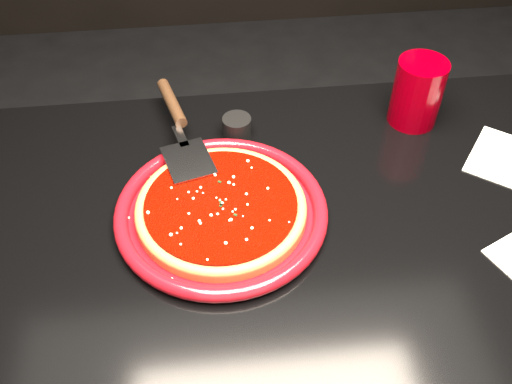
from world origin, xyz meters
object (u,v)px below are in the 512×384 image
(table, at_px, (299,356))
(pizza_server, at_px, (180,127))
(ramekin, at_px, (237,127))
(plate, at_px, (221,211))
(cup, at_px, (417,92))

(table, relative_size, pizza_server, 3.72)
(ramekin, bearing_deg, plate, -102.29)
(cup, height_order, ramekin, cup)
(cup, bearing_deg, pizza_server, -176.50)
(pizza_server, distance_m, cup, 0.44)
(plate, distance_m, ramekin, 0.20)
(ramekin, bearing_deg, cup, 1.79)
(plate, distance_m, pizza_server, 0.19)
(plate, bearing_deg, table, -25.61)
(plate, relative_size, cup, 2.69)
(plate, relative_size, ramekin, 6.45)
(cup, bearing_deg, table, -131.42)
(table, height_order, ramekin, ramekin)
(table, distance_m, pizza_server, 0.53)
(table, xyz_separation_m, pizza_server, (-0.20, 0.25, 0.42))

